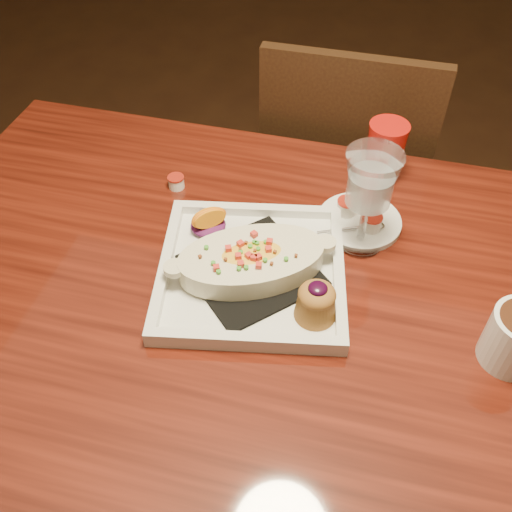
% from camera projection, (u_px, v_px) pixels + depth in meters
% --- Properties ---
extents(floor, '(7.00, 7.00, 0.00)m').
position_uv_depth(floor, '(285.00, 480.00, 1.50)').
color(floor, black).
rests_on(floor, ground).
extents(table, '(1.50, 0.90, 0.75)m').
position_uv_depth(table, '(299.00, 334.00, 1.02)').
color(table, '#631A0E').
rests_on(table, floor).
extents(chair_far, '(0.42, 0.42, 0.93)m').
position_uv_depth(chair_far, '(342.00, 182.00, 1.55)').
color(chair_far, black).
rests_on(chair_far, floor).
extents(plate, '(0.37, 0.37, 0.08)m').
position_uv_depth(plate, '(256.00, 267.00, 0.96)').
color(plate, silver).
rests_on(plate, table).
extents(goblet, '(0.10, 0.10, 0.20)m').
position_uv_depth(goblet, '(370.00, 185.00, 0.94)').
color(goblet, silver).
rests_on(goblet, table).
extents(saucer, '(0.16, 0.16, 0.11)m').
position_uv_depth(saucer, '(359.00, 219.00, 1.07)').
color(saucer, silver).
rests_on(saucer, table).
extents(creamer_loose, '(0.03, 0.03, 0.03)m').
position_uv_depth(creamer_loose, '(176.00, 182.00, 1.14)').
color(creamer_loose, white).
rests_on(creamer_loose, table).
extents(red_tumbler, '(0.08, 0.08, 0.13)m').
position_uv_depth(red_tumbler, '(384.00, 153.00, 1.12)').
color(red_tumbler, '#B9140D').
rests_on(red_tumbler, table).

